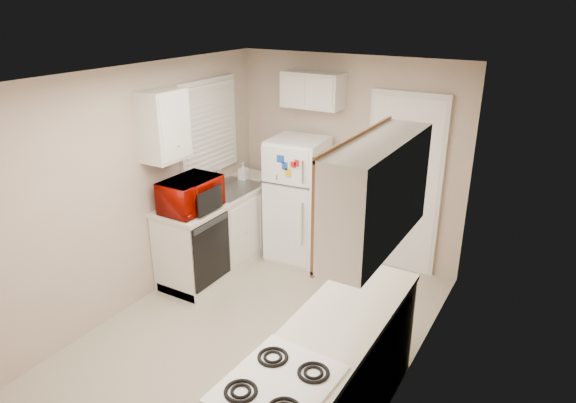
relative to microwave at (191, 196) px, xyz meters
The scene contains 18 objects.
floor 1.54m from the microwave, 17.34° to the right, with size 3.80×3.80×0.00m, color beige.
ceiling 1.76m from the microwave, 17.34° to the right, with size 3.80×3.80×0.00m, color white.
wall_left 0.49m from the microwave, 134.51° to the right, with size 3.80×3.80×0.00m, color #BDA894.
wall_right 2.50m from the microwave, ahead, with size 3.80×3.80×0.00m, color #BDA894.
wall_back 1.90m from the microwave, 55.62° to the left, with size 2.80×2.80×0.00m, color #BDA894.
wall_front 2.48m from the microwave, 64.39° to the right, with size 2.80×2.80×0.00m, color #BDA894.
left_counter 0.82m from the microwave, 92.92° to the left, with size 0.60×1.80×0.90m, color silver.
dishwasher 0.62m from the microwave, ahead, with size 0.03×0.58×0.72m, color black.
sink 0.74m from the microwave, 92.31° to the left, with size 0.54×0.74×0.16m, color gray.
microwave is the anchor object (origin of this frame).
soap_bottle 1.07m from the microwave, 94.25° to the left, with size 0.10×0.10×0.22m, color beige.
window_blinds 0.95m from the microwave, 111.99° to the left, with size 0.10×0.98×1.08m, color silver.
upper_cabinet_left 0.78m from the microwave, 147.37° to the right, with size 0.30×0.45×0.70m, color silver.
refrigerator 1.35m from the microwave, 61.73° to the left, with size 0.61×0.59×1.48m, color white.
cabinet_over_fridge 1.83m from the microwave, 64.63° to the left, with size 0.70×0.30×0.40m, color silver.
interior_door 2.34m from the microwave, 40.74° to the left, with size 0.86×0.06×2.08m, color white.
right_counter 2.52m from the microwave, 27.59° to the right, with size 0.60×2.00×0.90m, color silver.
upper_cabinet_right 2.58m from the microwave, 19.78° to the right, with size 0.30×1.20×0.70m, color silver.
Camera 1 is at (2.30, -3.45, 2.96)m, focal length 32.00 mm.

